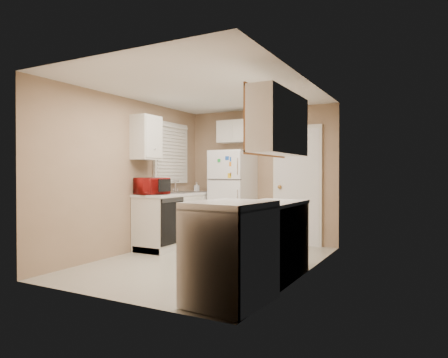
% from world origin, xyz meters
% --- Properties ---
extents(floor, '(3.80, 3.80, 0.00)m').
position_xyz_m(floor, '(0.00, 0.00, 0.00)').
color(floor, beige).
rests_on(floor, ground).
extents(ceiling, '(3.80, 3.80, 0.00)m').
position_xyz_m(ceiling, '(0.00, 0.00, 2.40)').
color(ceiling, white).
rests_on(ceiling, floor).
extents(wall_left, '(3.80, 3.80, 0.00)m').
position_xyz_m(wall_left, '(-1.40, 0.00, 1.20)').
color(wall_left, '#A18366').
rests_on(wall_left, floor).
extents(wall_right, '(3.80, 3.80, 0.00)m').
position_xyz_m(wall_right, '(1.40, 0.00, 1.20)').
color(wall_right, '#A18366').
rests_on(wall_right, floor).
extents(wall_back, '(2.80, 2.80, 0.00)m').
position_xyz_m(wall_back, '(0.00, 1.90, 1.20)').
color(wall_back, '#A18366').
rests_on(wall_back, floor).
extents(wall_front, '(2.80, 2.80, 0.00)m').
position_xyz_m(wall_front, '(0.00, -1.90, 1.20)').
color(wall_front, '#A18366').
rests_on(wall_front, floor).
extents(left_counter, '(0.60, 1.80, 0.90)m').
position_xyz_m(left_counter, '(-1.10, 0.90, 0.45)').
color(left_counter, silver).
rests_on(left_counter, floor).
extents(dishwasher, '(0.03, 0.58, 0.72)m').
position_xyz_m(dishwasher, '(-0.81, 0.30, 0.49)').
color(dishwasher, black).
rests_on(dishwasher, floor).
extents(sink, '(0.54, 0.74, 0.16)m').
position_xyz_m(sink, '(-1.10, 1.05, 0.86)').
color(sink, gray).
rests_on(sink, left_counter).
extents(microwave, '(0.55, 0.43, 0.32)m').
position_xyz_m(microwave, '(-1.15, 0.23, 1.05)').
color(microwave, '#9B120F').
rests_on(microwave, left_counter).
extents(soap_bottle, '(0.09, 0.09, 0.17)m').
position_xyz_m(soap_bottle, '(-1.15, 1.56, 1.00)').
color(soap_bottle, white).
rests_on(soap_bottle, left_counter).
extents(window_blinds, '(0.10, 0.98, 1.08)m').
position_xyz_m(window_blinds, '(-1.36, 1.05, 1.60)').
color(window_blinds, silver).
rests_on(window_blinds, wall_left).
extents(upper_cabinet_left, '(0.30, 0.45, 0.70)m').
position_xyz_m(upper_cabinet_left, '(-1.25, 0.22, 1.80)').
color(upper_cabinet_left, silver).
rests_on(upper_cabinet_left, wall_left).
extents(refrigerator, '(0.71, 0.69, 1.64)m').
position_xyz_m(refrigerator, '(-0.41, 1.61, 0.82)').
color(refrigerator, white).
rests_on(refrigerator, floor).
extents(cabinet_over_fridge, '(0.70, 0.30, 0.40)m').
position_xyz_m(cabinet_over_fridge, '(-0.40, 1.75, 2.00)').
color(cabinet_over_fridge, silver).
rests_on(cabinet_over_fridge, wall_back).
extents(interior_door, '(0.86, 0.06, 2.08)m').
position_xyz_m(interior_door, '(0.70, 1.86, 1.02)').
color(interior_door, white).
rests_on(interior_door, floor).
extents(right_counter, '(0.60, 2.00, 0.90)m').
position_xyz_m(right_counter, '(1.10, -0.80, 0.45)').
color(right_counter, silver).
rests_on(right_counter, floor).
extents(stove, '(0.72, 0.86, 0.98)m').
position_xyz_m(stove, '(1.11, -1.44, 0.49)').
color(stove, white).
rests_on(stove, floor).
extents(upper_cabinet_right, '(0.30, 1.20, 0.70)m').
position_xyz_m(upper_cabinet_right, '(1.25, -0.50, 1.80)').
color(upper_cabinet_right, silver).
rests_on(upper_cabinet_right, wall_right).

